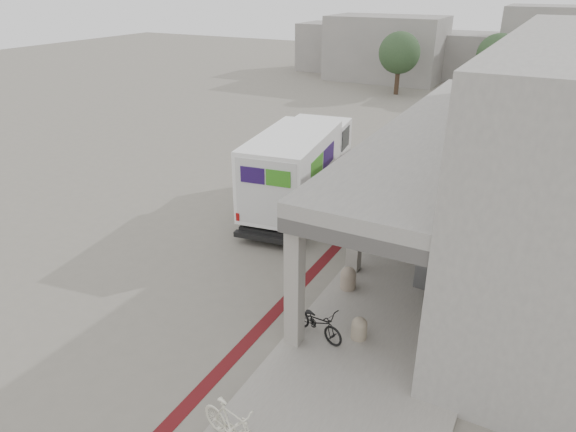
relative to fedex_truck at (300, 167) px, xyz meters
The scene contains 14 objects.
ground 4.86m from the fedex_truck, 68.62° to the right, with size 120.00×120.00×0.00m, color slate.
bike_lane_stripe 3.87m from the fedex_truck, 40.02° to the right, with size 0.35×40.00×0.01m, color #541014.
sidewalk 7.26m from the fedex_truck, 36.80° to the right, with size 4.40×28.00×0.12m, color gray.
transit_building 8.65m from the fedex_truck, ahead, with size 7.60×17.00×7.00m.
distant_backdrop 31.69m from the fedex_truck, 92.15° to the left, with size 28.00×10.00×6.50m.
tree_left 24.05m from the fedex_truck, 98.01° to the left, with size 3.20×3.20×4.80m.
tree_mid 26.07m from the fedex_truck, 81.92° to the left, with size 3.20×3.20×4.80m.
fedex_truck is the anchor object (origin of this frame).
bench 7.64m from the fedex_truck, 30.53° to the right, with size 1.00×1.90×0.44m.
bollard_near 8.65m from the fedex_truck, 53.15° to the right, with size 0.40×0.40×0.59m.
bollard_far 6.41m from the fedex_truck, 50.19° to the right, with size 0.45×0.45×0.68m.
utility_cabinet 7.04m from the fedex_truck, 31.06° to the right, with size 0.46×0.62×1.03m, color slate.
bicycle_black 8.45m from the fedex_truck, 60.22° to the right, with size 0.57×1.63×0.85m, color black.
bicycle_cream 11.87m from the fedex_truck, 69.41° to the right, with size 0.46×1.62×0.98m, color silver.
Camera 1 is at (6.81, -12.70, 8.33)m, focal length 32.00 mm.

